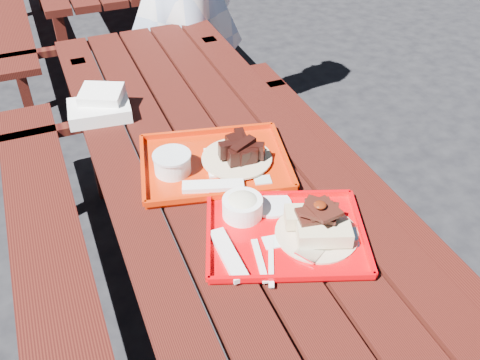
{
  "coord_description": "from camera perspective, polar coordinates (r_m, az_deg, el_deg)",
  "views": [
    {
      "loc": [
        -0.46,
        -1.27,
        1.77
      ],
      "look_at": [
        0.0,
        -0.15,
        0.82
      ],
      "focal_mm": 40.0,
      "sensor_mm": 36.0,
      "label": 1
    }
  ],
  "objects": [
    {
      "name": "white_cloth",
      "position": [
        2.01,
        -14.7,
        7.64
      ],
      "size": [
        0.23,
        0.21,
        0.09
      ],
      "color": "white",
      "rests_on": "picnic_table_near"
    },
    {
      "name": "far_tray",
      "position": [
        1.69,
        -2.97,
        1.93
      ],
      "size": [
        0.53,
        0.45,
        0.08
      ],
      "color": "#BC2304",
      "rests_on": "picnic_table_near"
    },
    {
      "name": "near_tray",
      "position": [
        1.46,
        4.81,
        -4.7
      ],
      "size": [
        0.51,
        0.45,
        0.13
      ],
      "color": "#DB0007",
      "rests_on": "picnic_table_near"
    },
    {
      "name": "ground",
      "position": [
        2.23,
        -1.51,
        -14.49
      ],
      "size": [
        60.0,
        60.0,
        0.0
      ],
      "primitive_type": "plane",
      "color": "black",
      "rests_on": "ground"
    },
    {
      "name": "picnic_table_near",
      "position": [
        1.81,
        -1.8,
        -3.72
      ],
      "size": [
        1.41,
        2.4,
        0.75
      ],
      "color": "#39110B",
      "rests_on": "ground"
    }
  ]
}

